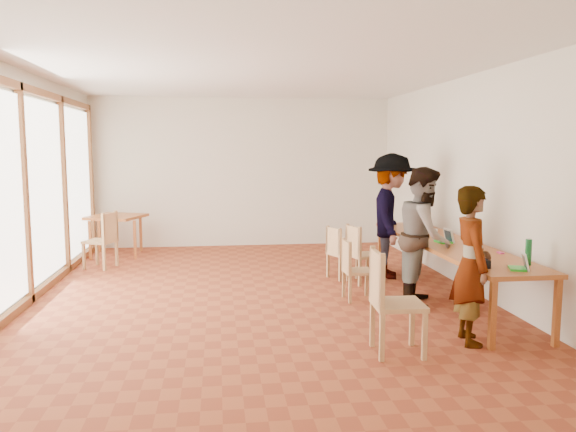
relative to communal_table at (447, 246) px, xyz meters
name	(u,v)px	position (x,y,z in m)	size (l,w,h in m)	color
ground	(257,295)	(-2.50, 0.42, -0.70)	(8.00, 8.00, 0.00)	#954324
wall_back	(243,172)	(-2.50, 4.42, 0.80)	(6.00, 0.10, 3.00)	beige
wall_front	(300,227)	(-2.50, -3.58, 0.80)	(6.00, 0.10, 3.00)	beige
wall_right	(471,183)	(0.50, 0.42, 0.80)	(0.10, 8.00, 3.00)	beige
window_wall	(23,187)	(-5.46, 0.42, 0.80)	(0.10, 8.00, 3.00)	white
ceiling	(256,68)	(-2.50, 0.42, 2.32)	(6.00, 8.00, 0.04)	white
communal_table	(447,246)	(0.00, 0.00, 0.00)	(0.80, 4.00, 0.75)	#AB5D26
side_table	(116,220)	(-4.90, 3.62, -0.03)	(0.90, 0.90, 0.75)	#AB5D26
chair_near	(387,291)	(-1.41, -1.91, -0.08)	(0.50, 0.50, 0.54)	tan
chair_mid	(352,263)	(-1.27, 0.04, -0.22)	(0.38, 0.38, 0.42)	tan
chair_far	(338,247)	(-1.21, 1.25, -0.21)	(0.49, 0.49, 0.42)	tan
chair_empty	(359,248)	(-0.97, 0.92, -0.17)	(0.50, 0.50, 0.46)	tan
chair_spare	(105,234)	(-4.88, 2.47, -0.13)	(0.57, 0.57, 0.50)	tan
person_near	(471,265)	(-0.47, -1.70, 0.11)	(0.59, 0.39, 1.62)	gray
person_mid	(424,236)	(-0.40, -0.22, 0.17)	(0.85, 0.66, 1.75)	gray
person_far	(391,216)	(-0.38, 1.26, 0.25)	(1.24, 0.71, 1.91)	gray
laptop_near	(521,265)	(0.06, -1.72, 0.10)	(0.25, 0.26, 0.18)	green
laptop_mid	(446,239)	(-0.04, -0.04, 0.10)	(0.22, 0.24, 0.19)	green
laptop_far	(424,226)	(0.13, 1.18, 0.11)	(0.27, 0.29, 0.21)	green
yellow_mug	(413,227)	(-0.06, 1.14, 0.09)	(0.11, 0.11, 0.09)	#CBCA0C
green_bottle	(528,252)	(0.26, -1.51, 0.19)	(0.07, 0.07, 0.28)	#146128
clear_glass	(473,254)	(-0.15, -1.07, 0.09)	(0.07, 0.07, 0.09)	silver
condiment_cup	(435,231)	(0.14, 0.78, 0.08)	(0.08, 0.08, 0.06)	white
pink_phone	(501,253)	(0.30, -0.84, 0.05)	(0.05, 0.10, 0.01)	#D6357F
black_pouch	(478,262)	(-0.31, -1.52, 0.09)	(0.16, 0.26, 0.09)	black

